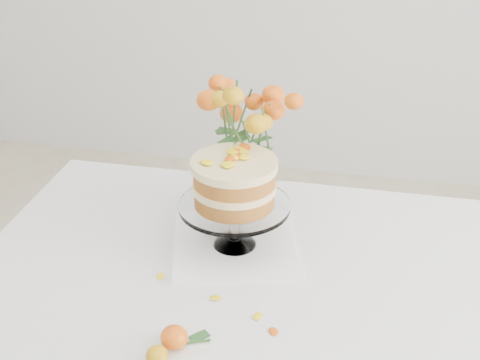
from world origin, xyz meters
name	(u,v)px	position (x,y,z in m)	size (l,w,h in m)	color
table	(277,307)	(0.00, 0.00, 0.67)	(1.43, 0.93, 0.76)	tan
napkin	(235,246)	(-0.12, 0.10, 0.76)	(0.29, 0.29, 0.01)	white
cake_stand	(234,187)	(-0.12, 0.10, 0.92)	(0.26, 0.26, 0.23)	white
rose_vase	(245,131)	(-0.13, 0.25, 1.00)	(0.30, 0.30, 0.41)	white
loose_rose_near	(157,355)	(-0.18, -0.31, 0.77)	(0.08, 0.04, 0.04)	gold
loose_rose_far	(174,337)	(-0.16, -0.26, 0.78)	(0.09, 0.06, 0.05)	orange
stray_petal_a	(215,298)	(-0.12, -0.10, 0.76)	(0.03, 0.02, 0.00)	yellow
stray_petal_b	(258,316)	(-0.02, -0.14, 0.76)	(0.03, 0.02, 0.00)	yellow
stray_petal_c	(274,332)	(0.02, -0.18, 0.76)	(0.03, 0.02, 0.00)	yellow
stray_petal_d	(160,276)	(-0.26, -0.05, 0.76)	(0.03, 0.02, 0.00)	yellow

